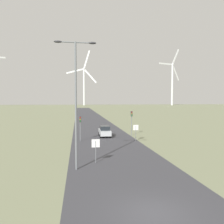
{
  "coord_description": "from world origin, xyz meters",
  "views": [
    {
      "loc": [
        -4.05,
        -11.18,
        6.19
      ],
      "look_at": [
        0.0,
        14.68,
        4.77
      ],
      "focal_mm": 35.0,
      "sensor_mm": 36.0,
      "label": 1
    }
  ],
  "objects": [
    {
      "name": "traffic_light_post_near_right",
      "position": [
        5.23,
        25.86,
        3.13
      ],
      "size": [
        0.28,
        0.34,
        4.28
      ],
      "color": "slate",
      "rests_on": "ground"
    },
    {
      "name": "stop_sign_far",
      "position": [
        4.6,
        20.73,
        1.72
      ],
      "size": [
        0.81,
        0.07,
        2.46
      ],
      "color": "slate",
      "rests_on": "ground"
    },
    {
      "name": "ground_plane",
      "position": [
        0.0,
        0.0,
        0.0
      ],
      "size": [
        600.0,
        600.0,
        0.0
      ],
      "primitive_type": "plane",
      "color": "#757A5B"
    },
    {
      "name": "car_approaching",
      "position": [
        0.44,
        25.54,
        0.91
      ],
      "size": [
        1.88,
        4.11,
        1.83
      ],
      "color": "#B7BCC1",
      "rests_on": "ground"
    },
    {
      "name": "wind_turbine_left",
      "position": [
        3.61,
        256.78,
        27.89
      ],
      "size": [
        36.53,
        12.48,
        65.97
      ],
      "color": "silver",
      "rests_on": "ground"
    },
    {
      "name": "wind_turbine_center",
      "position": [
        111.06,
        243.99,
        30.93
      ],
      "size": [
        31.6,
        14.45,
        69.79
      ],
      "color": "silver",
      "rests_on": "ground"
    },
    {
      "name": "streetlamp",
      "position": [
        -4.23,
        8.26,
        7.0
      ],
      "size": [
        3.64,
        0.32,
        11.3
      ],
      "color": "slate",
      "rests_on": "ground"
    },
    {
      "name": "road_surface",
      "position": [
        0.0,
        48.0,
        0.0
      ],
      "size": [
        10.0,
        240.0,
        0.01
      ],
      "color": "#38383D",
      "rests_on": "ground"
    },
    {
      "name": "traffic_light_post_near_left",
      "position": [
        -3.72,
        22.07,
        2.76
      ],
      "size": [
        0.28,
        0.34,
        3.76
      ],
      "color": "slate",
      "rests_on": "ground"
    },
    {
      "name": "stop_sign_near",
      "position": [
        -2.35,
        10.03,
        1.65
      ],
      "size": [
        0.81,
        0.07,
        2.36
      ],
      "color": "slate",
      "rests_on": "ground"
    }
  ]
}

